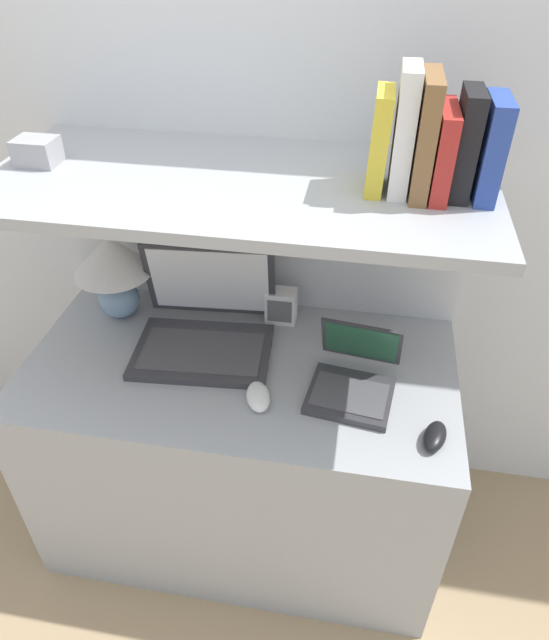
{
  "coord_description": "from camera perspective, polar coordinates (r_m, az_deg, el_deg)",
  "views": [
    {
      "loc": [
        0.3,
        -0.83,
        1.76
      ],
      "look_at": [
        0.1,
        0.31,
        0.88
      ],
      "focal_mm": 32.0,
      "sensor_mm": 36.0,
      "label": 1
    }
  ],
  "objects": [
    {
      "name": "ground_plane",
      "position": [
        1.97,
        -4.95,
        -26.4
      ],
      "size": [
        12.0,
        12.0,
        0.0
      ],
      "primitive_type": "plane",
      "color": "#9E8460"
    },
    {
      "name": "wall_back",
      "position": [
        1.64,
        -1.19,
        17.33
      ],
      "size": [
        6.0,
        0.05,
        2.4
      ],
      "color": "silver",
      "rests_on": "ground_plane"
    },
    {
      "name": "desk",
      "position": [
        1.83,
        -3.14,
        -12.84
      ],
      "size": [
        1.19,
        0.62,
        0.71
      ],
      "color": "#999EA3",
      "rests_on": "ground_plane"
    },
    {
      "name": "back_riser",
      "position": [
        1.9,
        -1.22,
        -0.5
      ],
      "size": [
        1.19,
        0.04,
        1.2
      ],
      "color": "silver",
      "rests_on": "ground_plane"
    },
    {
      "name": "shelf",
      "position": [
        1.36,
        -3.7,
        13.42
      ],
      "size": [
        1.19,
        0.56,
        0.03
      ],
      "color": "#999EA3",
      "rests_on": "back_riser"
    },
    {
      "name": "table_lamp",
      "position": [
        1.73,
        -15.9,
        5.32
      ],
      "size": [
        0.23,
        0.23,
        0.27
      ],
      "color": "#7593B2",
      "rests_on": "desk"
    },
    {
      "name": "laptop_large",
      "position": [
        1.63,
        -6.95,
        -0.74
      ],
      "size": [
        0.4,
        0.35,
        0.27
      ],
      "color": "#333338",
      "rests_on": "desk"
    },
    {
      "name": "laptop_small",
      "position": [
        1.5,
        7.9,
        -5.85
      ],
      "size": [
        0.24,
        0.27,
        0.17
      ],
      "color": "#333338",
      "rests_on": "desk"
    },
    {
      "name": "computer_mouse",
      "position": [
        1.46,
        -1.65,
        -7.68
      ],
      "size": [
        0.09,
        0.12,
        0.03
      ],
      "color": "white",
      "rests_on": "desk"
    },
    {
      "name": "second_mouse",
      "position": [
        1.42,
        15.73,
        -11.14
      ],
      "size": [
        0.08,
        0.11,
        0.03
      ],
      "color": "black",
      "rests_on": "desk"
    },
    {
      "name": "router_box",
      "position": [
        1.71,
        0.67,
        1.44
      ],
      "size": [
        0.09,
        0.06,
        0.11
      ],
      "color": "white",
      "rests_on": "desk"
    },
    {
      "name": "book_blue",
      "position": [
        1.31,
        20.79,
        15.69
      ],
      "size": [
        0.04,
        0.14,
        0.21
      ],
      "color": "#284293",
      "rests_on": "shelf"
    },
    {
      "name": "book_black",
      "position": [
        1.3,
        18.54,
        16.29
      ],
      "size": [
        0.04,
        0.13,
        0.22
      ],
      "color": "black",
      "rests_on": "shelf"
    },
    {
      "name": "book_red",
      "position": [
        1.3,
        16.46,
        15.84
      ],
      "size": [
        0.04,
        0.17,
        0.19
      ],
      "color": "#A82823",
      "rests_on": "shelf"
    },
    {
      "name": "book_brown",
      "position": [
        1.28,
        14.81,
        17.36
      ],
      "size": [
        0.04,
        0.17,
        0.25
      ],
      "color": "brown",
      "rests_on": "shelf"
    },
    {
      "name": "book_white",
      "position": [
        1.28,
        12.85,
        17.9
      ],
      "size": [
        0.04,
        0.13,
        0.26
      ],
      "color": "silver",
      "rests_on": "shelf"
    },
    {
      "name": "book_yellow",
      "position": [
        1.29,
        10.45,
        17.13
      ],
      "size": [
        0.04,
        0.13,
        0.21
      ],
      "color": "gold",
      "rests_on": "shelf"
    },
    {
      "name": "shelf_gadget",
      "position": [
        1.53,
        -22.66,
        15.29
      ],
      "size": [
        0.1,
        0.08,
        0.06
      ],
      "color": "#99999E",
      "rests_on": "shelf"
    }
  ]
}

